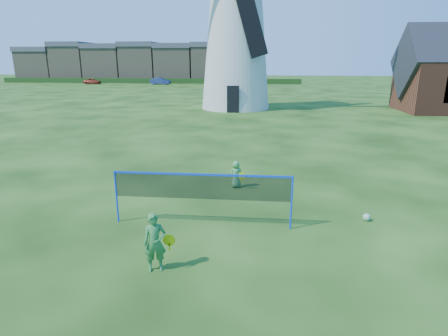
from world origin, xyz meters
The scene contains 10 objects.
ground centered at (0.00, 0.00, 0.00)m, with size 220.00×220.00×0.00m, color black.
windmill centered at (-1.28, 26.74, 6.86)m, with size 15.83×6.52×20.51m.
badminton_net centered at (-0.35, -0.28, 1.14)m, with size 5.05×0.05×1.55m.
player_girl centered at (-1.02, -2.75, 0.68)m, with size 0.71×0.47×1.37m.
player_boy centered at (0.39, 3.11, 0.51)m, with size 0.65×0.49×1.01m.
play_ball centered at (4.44, 0.49, 0.11)m, with size 0.22×0.22×0.22m, color green.
terraced_houses centered at (-25.48, 72.00, 3.98)m, with size 53.43×8.40×8.32m.
hedge centered at (-22.00, 66.00, 0.50)m, with size 62.00×0.80×1.00m, color #193814.
car_left centered at (-31.95, 62.02, 0.57)m, with size 1.33×3.32×1.13m, color maroon.
car_right centered at (-18.42, 62.54, 0.64)m, with size 1.36×3.91×1.29m, color navy.
Camera 1 is at (1.24, -10.01, 4.57)m, focal length 29.84 mm.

